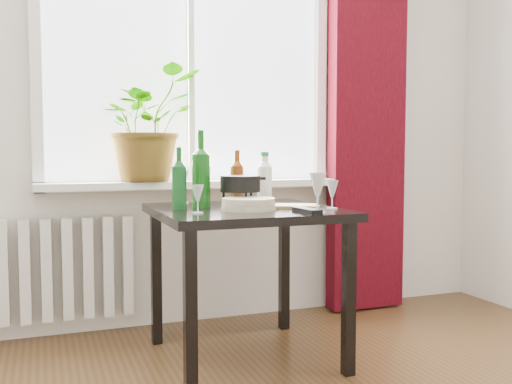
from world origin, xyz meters
name	(u,v)px	position (x,y,z in m)	size (l,w,h in m)	color
window	(190,49)	(0.00, 2.22, 1.60)	(1.72, 0.08, 1.62)	white
windowsill	(194,184)	(0.00, 2.15, 0.82)	(1.72, 0.20, 0.04)	white
curtain	(367,106)	(1.12, 2.12, 1.30)	(0.50, 0.12, 2.56)	#34040C
radiator	(57,269)	(-0.75, 2.18, 0.38)	(0.80, 0.10, 0.55)	silver
table	(245,227)	(0.10, 1.55, 0.65)	(0.85, 0.85, 0.74)	black
potted_plant	(146,124)	(-0.26, 2.17, 1.16)	(0.57, 0.49, 0.63)	#2A751F
wine_bottle_left	(179,178)	(-0.21, 1.60, 0.89)	(0.07, 0.07, 0.29)	#0D4516
wine_bottle_right	(201,168)	(-0.09, 1.67, 0.93)	(0.09, 0.09, 0.38)	#0E4A0F
bottle_amber	(237,176)	(0.14, 1.79, 0.88)	(0.07, 0.07, 0.29)	#6C2E0C
cleaning_bottle	(265,177)	(0.29, 1.76, 0.88)	(0.08, 0.08, 0.27)	white
wineglass_front_right	(318,192)	(0.32, 1.21, 0.83)	(0.08, 0.08, 0.18)	silver
wineglass_far_right	(332,194)	(0.47, 1.35, 0.81)	(0.06, 0.06, 0.14)	#AFB9BC
wineglass_back_center	(264,185)	(0.30, 1.82, 0.83)	(0.08, 0.08, 0.19)	silver
wineglass_back_left	(182,187)	(-0.13, 1.89, 0.83)	(0.07, 0.07, 0.17)	silver
wineglass_front_left	(198,199)	(-0.18, 1.39, 0.80)	(0.05, 0.05, 0.13)	silver
plate_stack	(249,204)	(0.08, 1.44, 0.77)	(0.25, 0.25, 0.06)	beige
fondue_pot	(240,191)	(0.10, 1.61, 0.82)	(0.23, 0.20, 0.15)	black
tv_remote	(307,210)	(0.28, 1.24, 0.75)	(0.05, 0.19, 0.02)	black
cutting_board	(293,206)	(0.32, 1.49, 0.75)	(0.25, 0.16, 0.01)	#9E7747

